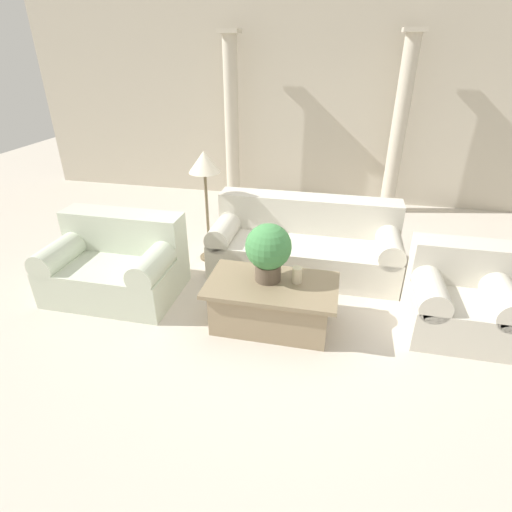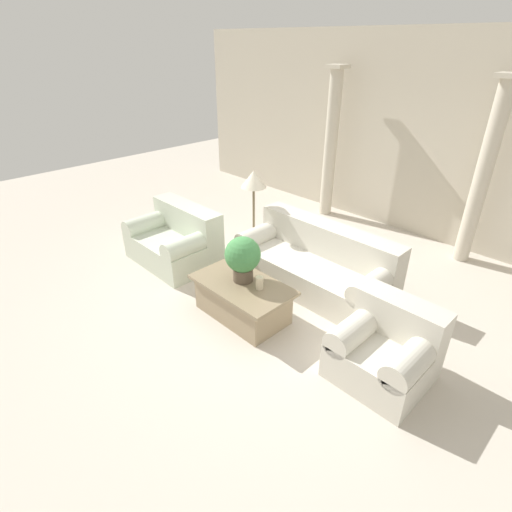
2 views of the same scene
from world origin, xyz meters
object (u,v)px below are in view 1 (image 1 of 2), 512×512
at_px(sofa_long, 305,243).
at_px(armchair, 459,296).
at_px(coffee_table, 272,303).
at_px(floor_lamp, 205,169).
at_px(potted_plant, 268,249).
at_px(loveseat, 117,262).

distance_m(sofa_long, armchair, 1.76).
bearing_deg(coffee_table, armchair, 11.10).
bearing_deg(coffee_table, floor_lamp, 130.84).
height_order(floor_lamp, armchair, floor_lamp).
xyz_separation_m(potted_plant, floor_lamp, (-0.97, 1.12, 0.38)).
bearing_deg(floor_lamp, loveseat, -128.00).
bearing_deg(potted_plant, sofa_long, 78.28).
distance_m(sofa_long, coffee_table, 1.21).
height_order(coffee_table, armchair, armchair).
height_order(loveseat, armchair, loveseat).
relative_size(floor_lamp, armchair, 1.55).
bearing_deg(coffee_table, loveseat, 172.00).
xyz_separation_m(sofa_long, floor_lamp, (-1.20, -0.02, 0.82)).
distance_m(sofa_long, loveseat, 2.15).
bearing_deg(potted_plant, armchair, 8.83).
height_order(sofa_long, armchair, sofa_long).
bearing_deg(armchair, coffee_table, -168.90).
bearing_deg(armchair, floor_lamp, 162.94).
height_order(potted_plant, floor_lamp, floor_lamp).
xyz_separation_m(potted_plant, armchair, (1.77, 0.28, -0.44)).
distance_m(floor_lamp, armchair, 2.98).
relative_size(sofa_long, floor_lamp, 1.58).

